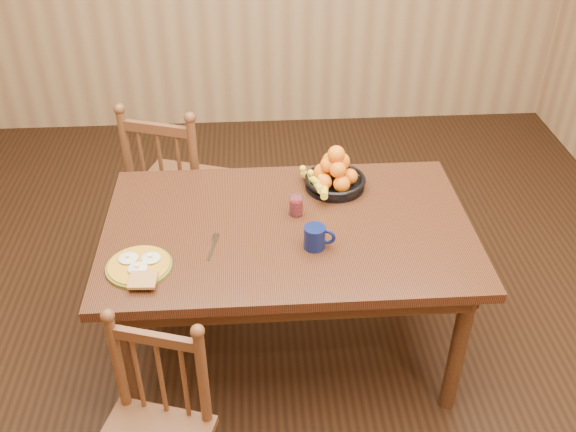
{
  "coord_description": "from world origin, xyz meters",
  "views": [
    {
      "loc": [
        -0.15,
        -2.25,
        2.39
      ],
      "look_at": [
        0.0,
        0.0,
        0.8
      ],
      "focal_mm": 40.0,
      "sensor_mm": 36.0,
      "label": 1
    }
  ],
  "objects": [
    {
      "name": "spoon",
      "position": [
        -0.67,
        -0.18,
        0.75
      ],
      "size": [
        0.07,
        0.15,
        0.01
      ],
      "rotation": [
        0.0,
        0.0,
        -0.54
      ],
      "color": "silver",
      "rests_on": "dining_table"
    },
    {
      "name": "fork",
      "position": [
        -0.32,
        -0.12,
        0.75
      ],
      "size": [
        0.05,
        0.18,
        0.0
      ],
      "rotation": [
        0.0,
        0.0,
        -0.19
      ],
      "color": "silver",
      "rests_on": "dining_table"
    },
    {
      "name": "coffee_mug",
      "position": [
        0.1,
        -0.16,
        0.8
      ],
      "size": [
        0.13,
        0.09,
        0.1
      ],
      "color": "#0B133E",
      "rests_on": "dining_table"
    },
    {
      "name": "dining_table",
      "position": [
        0.0,
        0.0,
        0.67
      ],
      "size": [
        1.6,
        1.0,
        0.75
      ],
      "color": "black",
      "rests_on": "ground"
    },
    {
      "name": "breakfast_plate",
      "position": [
        -0.61,
        -0.25,
        0.76
      ],
      "size": [
        0.26,
        0.29,
        0.04
      ],
      "color": "#59601E",
      "rests_on": "dining_table"
    },
    {
      "name": "juice_glass",
      "position": [
        0.04,
        0.08,
        0.79
      ],
      "size": [
        0.06,
        0.06,
        0.09
      ],
      "color": "silver",
      "rests_on": "dining_table"
    },
    {
      "name": "chair_far",
      "position": [
        -0.56,
        0.77,
        0.49
      ],
      "size": [
        0.57,
        0.56,
        1.0
      ],
      "rotation": [
        0.0,
        0.0,
        2.82
      ],
      "color": "#4E2A17",
      "rests_on": "ground"
    },
    {
      "name": "room",
      "position": [
        0.0,
        0.0,
        1.35
      ],
      "size": [
        4.52,
        5.02,
        2.72
      ],
      "color": "black",
      "rests_on": "ground"
    },
    {
      "name": "fruit_bowl",
      "position": [
        0.23,
        0.29,
        0.82
      ],
      "size": [
        0.32,
        0.32,
        0.22
      ],
      "color": "black",
      "rests_on": "dining_table"
    }
  ]
}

